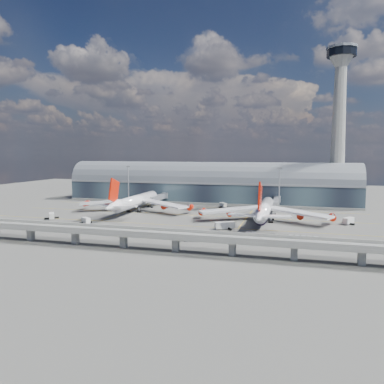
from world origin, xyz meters
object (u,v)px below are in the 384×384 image
(floodlight_mast_right, at_px, (279,187))
(service_truck_5, at_px, (223,205))
(service_truck_0, at_px, (52,216))
(service_truck_1, at_px, (86,221))
(airliner_right, at_px, (264,210))
(control_tower, at_px, (339,126))
(cargo_train_2, at_px, (251,234))
(cargo_train_0, at_px, (194,239))
(service_truck_4, at_px, (271,216))
(service_truck_3, at_px, (348,221))
(service_truck_2, at_px, (225,225))
(airliner_left, at_px, (135,201))
(floodlight_mast_left, at_px, (128,183))
(cargo_train_1, at_px, (303,238))

(floodlight_mast_right, relative_size, service_truck_5, 4.06)
(service_truck_0, bearing_deg, service_truck_1, -52.37)
(airliner_right, xyz_separation_m, service_truck_0, (-107.51, -22.02, -4.25))
(control_tower, relative_size, cargo_train_2, 21.92)
(cargo_train_0, height_order, cargo_train_2, cargo_train_0)
(service_truck_4, bearing_deg, service_truck_3, 4.69)
(floodlight_mast_right, bearing_deg, service_truck_0, -149.54)
(service_truck_2, height_order, service_truck_5, service_truck_2)
(service_truck_3, xyz_separation_m, service_truck_4, (-36.97, 3.31, -0.05))
(airliner_left, xyz_separation_m, service_truck_3, (115.08, -6.90, -4.63))
(floodlight_mast_right, height_order, service_truck_1, floodlight_mast_right)
(service_truck_0, bearing_deg, cargo_train_2, -43.70)
(floodlight_mast_left, relative_size, cargo_train_1, 2.19)
(floodlight_mast_left, distance_m, cargo_train_2, 121.69)
(airliner_right, distance_m, service_truck_0, 109.83)
(service_truck_2, relative_size, cargo_train_0, 1.06)
(service_truck_3, height_order, service_truck_5, service_truck_3)
(floodlight_mast_left, height_order, service_truck_0, floodlight_mast_left)
(cargo_train_1, bearing_deg, control_tower, -14.54)
(airliner_left, xyz_separation_m, cargo_train_1, (93.73, -46.31, -5.50))
(floodlight_mast_right, relative_size, service_truck_1, 4.61)
(service_truck_4, bearing_deg, cargo_train_0, -104.43)
(floodlight_mast_right, bearing_deg, control_tower, 38.66)
(service_truck_4, relative_size, cargo_train_0, 0.68)
(service_truck_4, bearing_deg, service_truck_5, 141.78)
(control_tower, relative_size, service_truck_2, 11.22)
(service_truck_5, bearing_deg, floodlight_mast_left, 141.31)
(service_truck_0, bearing_deg, service_truck_3, -27.17)
(service_truck_5, xyz_separation_m, cargo_train_1, (47.58, -78.25, -0.72))
(cargo_train_0, bearing_deg, control_tower, -7.65)
(airliner_left, distance_m, cargo_train_0, 80.34)
(control_tower, xyz_separation_m, service_truck_5, (-69.25, -29.18, -50.11))
(airliner_right, height_order, cargo_train_2, airliner_right)
(cargo_train_0, bearing_deg, cargo_train_2, -32.81)
(floodlight_mast_right, height_order, service_truck_2, floodlight_mast_right)
(service_truck_2, xyz_separation_m, service_truck_3, (55.31, 27.51, -0.04))
(floodlight_mast_left, height_order, service_truck_5, floodlight_mast_left)
(floodlight_mast_left, distance_m, service_truck_2, 104.89)
(floodlight_mast_right, xyz_separation_m, service_truck_0, (-112.60, -66.22, -12.04))
(control_tower, bearing_deg, service_truck_5, -157.15)
(service_truck_3, bearing_deg, cargo_train_1, -85.11)
(control_tower, relative_size, service_truck_1, 18.48)
(airliner_left, relative_size, airliner_right, 1.02)
(floodlight_mast_left, relative_size, cargo_train_2, 5.47)
(service_truck_5, distance_m, cargo_train_0, 92.78)
(service_truck_0, relative_size, service_truck_1, 1.33)
(service_truck_1, bearing_deg, service_truck_2, -53.80)
(service_truck_3, height_order, cargo_train_2, service_truck_3)
(service_truck_3, bearing_deg, service_truck_5, -176.07)
(service_truck_4, height_order, cargo_train_1, service_truck_4)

